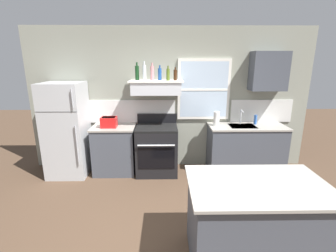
% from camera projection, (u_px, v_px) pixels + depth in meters
% --- Properties ---
extents(ground_plane, '(16.00, 16.00, 0.00)m').
position_uv_depth(ground_plane, '(174.00, 240.00, 2.93)').
color(ground_plane, '#4C3828').
extents(back_wall, '(5.40, 0.11, 2.70)m').
position_uv_depth(back_wall, '(171.00, 100.00, 4.72)').
color(back_wall, gray).
rests_on(back_wall, ground_plane).
extents(refrigerator, '(0.70, 0.72, 1.72)m').
position_uv_depth(refrigerator, '(67.00, 130.00, 4.45)').
color(refrigerator, '#B7BABC').
rests_on(refrigerator, ground_plane).
extents(counter_left_of_stove, '(0.79, 0.63, 0.91)m').
position_uv_depth(counter_left_of_stove, '(115.00, 149.00, 4.62)').
color(counter_left_of_stove, '#474C56').
rests_on(counter_left_of_stove, ground_plane).
extents(toaster, '(0.30, 0.20, 0.19)m').
position_uv_depth(toaster, '(109.00, 122.00, 4.41)').
color(toaster, red).
rests_on(toaster, counter_left_of_stove).
extents(stove_range, '(0.76, 0.69, 1.09)m').
position_uv_depth(stove_range, '(157.00, 149.00, 4.60)').
color(stove_range, black).
rests_on(stove_range, ground_plane).
extents(range_hood_shelf, '(0.96, 0.52, 0.24)m').
position_uv_depth(range_hood_shelf, '(156.00, 87.00, 4.39)').
color(range_hood_shelf, silver).
extents(bottle_dark_green_wine, '(0.07, 0.07, 0.31)m').
position_uv_depth(bottle_dark_green_wine, '(137.00, 73.00, 4.37)').
color(bottle_dark_green_wine, '#143819').
rests_on(bottle_dark_green_wine, range_hood_shelf).
extents(bottle_clear_tall, '(0.06, 0.06, 0.33)m').
position_uv_depth(bottle_clear_tall, '(144.00, 72.00, 4.30)').
color(bottle_clear_tall, silver).
rests_on(bottle_clear_tall, range_hood_shelf).
extents(bottle_rose_pink, '(0.07, 0.07, 0.31)m').
position_uv_depth(bottle_rose_pink, '(152.00, 73.00, 4.36)').
color(bottle_rose_pink, '#C67F84').
rests_on(bottle_rose_pink, range_hood_shelf).
extents(bottle_blue_liqueur, '(0.07, 0.07, 0.26)m').
position_uv_depth(bottle_blue_liqueur, '(160.00, 74.00, 4.35)').
color(bottle_blue_liqueur, '#1E478C').
rests_on(bottle_blue_liqueur, range_hood_shelf).
extents(bottle_olive_oil_square, '(0.06, 0.06, 0.26)m').
position_uv_depth(bottle_olive_oil_square, '(168.00, 74.00, 4.28)').
color(bottle_olive_oil_square, '#4C601E').
rests_on(bottle_olive_oil_square, range_hood_shelf).
extents(bottle_brown_stout, '(0.06, 0.06, 0.23)m').
position_uv_depth(bottle_brown_stout, '(175.00, 75.00, 4.33)').
color(bottle_brown_stout, '#381E0F').
rests_on(bottle_brown_stout, range_hood_shelf).
extents(counter_right_with_sink, '(1.43, 0.63, 0.91)m').
position_uv_depth(counter_right_with_sink, '(245.00, 148.00, 4.66)').
color(counter_right_with_sink, '#474C56').
rests_on(counter_right_with_sink, ground_plane).
extents(sink_faucet, '(0.03, 0.17, 0.28)m').
position_uv_depth(sink_faucet, '(241.00, 115.00, 4.59)').
color(sink_faucet, silver).
rests_on(sink_faucet, counter_right_with_sink).
extents(paper_towel_roll, '(0.11, 0.11, 0.27)m').
position_uv_depth(paper_towel_roll, '(216.00, 119.00, 4.50)').
color(paper_towel_roll, white).
rests_on(paper_towel_roll, counter_right_with_sink).
extents(dish_soap_bottle, '(0.06, 0.06, 0.18)m').
position_uv_depth(dish_soap_bottle, '(255.00, 120.00, 4.62)').
color(dish_soap_bottle, blue).
rests_on(dish_soap_bottle, counter_right_with_sink).
extents(kitchen_island, '(1.40, 0.90, 0.91)m').
position_uv_depth(kitchen_island, '(254.00, 223.00, 2.53)').
color(kitchen_island, '#474C56').
rests_on(kitchen_island, ground_plane).
extents(upper_cabinet_right, '(0.64, 0.32, 0.70)m').
position_uv_depth(upper_cabinet_right, '(269.00, 71.00, 4.42)').
color(upper_cabinet_right, '#474C56').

